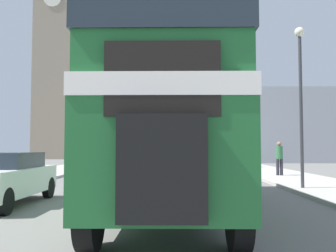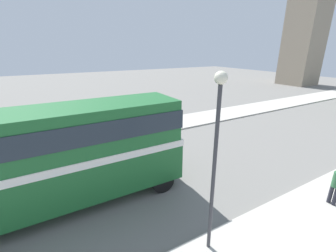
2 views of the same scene
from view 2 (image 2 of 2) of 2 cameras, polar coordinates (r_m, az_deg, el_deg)
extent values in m
plane|color=slate|center=(11.98, -19.04, -15.08)|extent=(120.00, 120.00, 0.00)
cube|color=#B7B2A8|center=(17.97, -23.40, -3.67)|extent=(3.50, 120.00, 0.12)
cube|color=#1E602D|center=(10.57, -24.51, -11.90)|extent=(2.50, 10.07, 1.69)
cube|color=white|center=(10.13, -25.28, -7.02)|extent=(2.52, 10.12, 0.31)
cube|color=#1E602D|center=(9.74, -26.16, -1.30)|extent=(2.45, 9.86, 1.84)
cube|color=#232D38|center=(9.71, -26.23, -0.79)|extent=(2.52, 9.96, 0.83)
cylinder|color=black|center=(12.70, -6.22, -9.01)|extent=(0.28, 1.14, 1.14)
cylinder|color=black|center=(10.97, -1.39, -13.80)|extent=(0.28, 1.14, 1.14)
cube|color=white|center=(15.00, -24.70, -5.87)|extent=(1.80, 3.92, 0.71)
cube|color=#232D38|center=(14.80, -24.40, -3.77)|extent=(1.59, 2.04, 0.42)
cylinder|color=black|center=(15.87, -30.27, -6.72)|extent=(0.20, 0.64, 0.64)
cylinder|color=black|center=(14.41, -30.17, -9.23)|extent=(0.20, 0.64, 0.64)
cylinder|color=black|center=(16.00, -19.49, -4.91)|extent=(0.20, 0.64, 0.64)
cylinder|color=black|center=(14.55, -18.26, -7.19)|extent=(0.20, 0.64, 0.64)
cylinder|color=#282833|center=(12.39, 35.96, -13.79)|extent=(0.16, 0.16, 0.85)
cylinder|color=#282833|center=(12.34, 36.79, -14.11)|extent=(0.16, 0.16, 0.85)
cylinder|color=#38383D|center=(7.09, 11.48, -12.32)|extent=(0.12, 0.12, 5.50)
sphere|color=#EFEACC|center=(6.12, 13.30, 11.85)|extent=(0.36, 0.36, 0.36)
cube|color=gray|center=(50.84, 32.37, 24.24)|extent=(5.40, 5.40, 26.97)
camera|label=1|loc=(14.01, -69.90, -15.04)|focal=40.00mm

